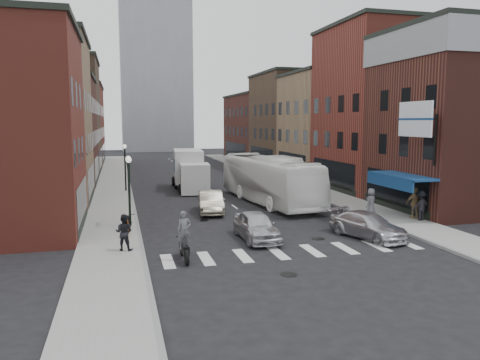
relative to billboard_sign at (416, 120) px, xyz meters
name	(u,v)px	position (x,y,z in m)	size (l,w,h in m)	color
ground	(275,237)	(-8.59, -0.50, -6.13)	(160.00, 160.00, 0.00)	black
sidewalk_left	(113,186)	(-17.09, 21.50, -6.06)	(3.00, 74.00, 0.15)	gray
sidewalk_right	(284,180)	(-0.09, 21.50, -6.06)	(3.00, 74.00, 0.15)	gray
curb_left	(130,186)	(-15.59, 21.50, -6.13)	(0.20, 74.00, 0.16)	gray
curb_right	(270,181)	(-1.59, 21.50, -6.13)	(0.20, 74.00, 0.16)	gray
crosswalk_stripes	(296,252)	(-8.59, -3.50, -6.13)	(12.00, 2.20, 0.01)	silver
bldg_left_mid_a	(16,120)	(-23.58, 13.50, 0.02)	(10.30, 10.20, 12.30)	#9A7755
bldg_left_mid_b	(39,131)	(-23.58, 23.50, -0.98)	(10.30, 10.20, 10.30)	#49201A
bldg_left_far_a	(54,116)	(-23.58, 34.50, 0.52)	(10.30, 12.20, 13.30)	#4E3827
bldg_left_far_b	(67,124)	(-23.58, 48.50, -0.48)	(10.30, 16.20, 11.30)	maroon
bldg_right_corner	(462,120)	(6.41, 4.00, 0.02)	(10.30, 9.20, 12.30)	#49201A
bldg_right_mid_a	(386,109)	(6.41, 13.50, 1.02)	(10.30, 10.20, 14.30)	maroon
bldg_right_mid_b	(335,125)	(6.41, 23.50, -0.48)	(10.30, 10.20, 11.30)	#9A7755
bldg_right_far_a	(297,121)	(6.41, 34.50, 0.02)	(10.30, 12.20, 12.30)	#4E3827
bldg_right_far_b	(265,127)	(6.41, 48.50, -0.98)	(10.30, 16.20, 10.30)	#49201A
awning_blue	(399,177)	(0.34, 2.00, -3.50)	(1.80, 5.00, 0.78)	navy
billboard_sign	(416,120)	(0.00, 0.00, 0.00)	(1.52, 3.00, 3.70)	black
distant_tower	(154,29)	(-8.59, 77.50, 18.87)	(14.00, 14.00, 50.00)	#9399A0
streetlamp_near	(129,178)	(-15.99, 3.50, -3.22)	(0.32, 1.22, 4.11)	black
streetlamp_far	(125,159)	(-15.99, 17.50, -3.22)	(0.32, 1.22, 4.11)	black
bike_rack	(128,229)	(-16.19, 0.80, -5.58)	(0.08, 0.68, 0.80)	#D8590C
box_truck	(190,171)	(-10.41, 17.61, -4.40)	(2.93, 8.22, 3.50)	silver
motorcycle_rider	(184,238)	(-13.85, -3.56, -5.09)	(0.63, 2.18, 2.22)	black
transit_bus	(269,179)	(-5.71, 9.47, -4.36)	(2.98, 12.72, 3.54)	white
sedan_left_near	(256,226)	(-9.76, -0.86, -5.41)	(1.72, 4.27, 1.46)	silver
sedan_left_far	(211,202)	(-10.66, 6.78, -5.42)	(1.52, 4.35, 1.43)	#A8A088
curb_car	(368,225)	(-3.99, -1.95, -5.47)	(1.85, 4.56, 1.32)	silver
parked_bicycle	(129,221)	(-16.09, 2.46, -5.49)	(0.65, 1.86, 0.98)	black
ped_left_solo	(124,232)	(-16.39, -1.72, -5.14)	(0.82, 0.47, 1.69)	black
ped_right_a	(421,205)	(1.01, 0.60, -5.08)	(1.16, 0.58, 1.80)	black
ped_right_b	(415,203)	(1.01, 1.17, -5.03)	(1.12, 0.56, 1.91)	#94744B
ped_right_c	(371,202)	(-1.19, 2.55, -5.11)	(0.85, 0.55, 1.74)	#595A61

